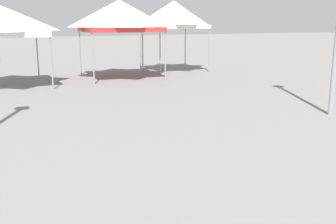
{
  "coord_description": "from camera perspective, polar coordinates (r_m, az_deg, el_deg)",
  "views": [
    {
      "loc": [
        -2.16,
        -0.1,
        2.55
      ],
      "look_at": [
        0.12,
        4.85,
        1.3
      ],
      "focal_mm": 42.57,
      "sensor_mm": 36.0,
      "label": 1
    }
  ],
  "objects": [
    {
      "name": "canopy_tent_left_of_center",
      "position": [
        21.05,
        0.84,
        13.77
      ],
      "size": [
        2.87,
        2.87,
        3.57
      ],
      "color": "#9E9EA3",
      "rests_on": "ground"
    },
    {
      "name": "canopy_tent_right_of_center",
      "position": [
        16.98,
        -22.97,
        11.96
      ],
      "size": [
        3.39,
        3.39,
        3.16
      ],
      "color": "#9E9EA3",
      "rests_on": "ground"
    },
    {
      "name": "canopy_tent_far_right",
      "position": [
        18.43,
        -6.94,
        13.53
      ],
      "size": [
        3.47,
        3.47,
        3.48
      ],
      "color": "#9E9EA3",
      "rests_on": "ground"
    }
  ]
}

